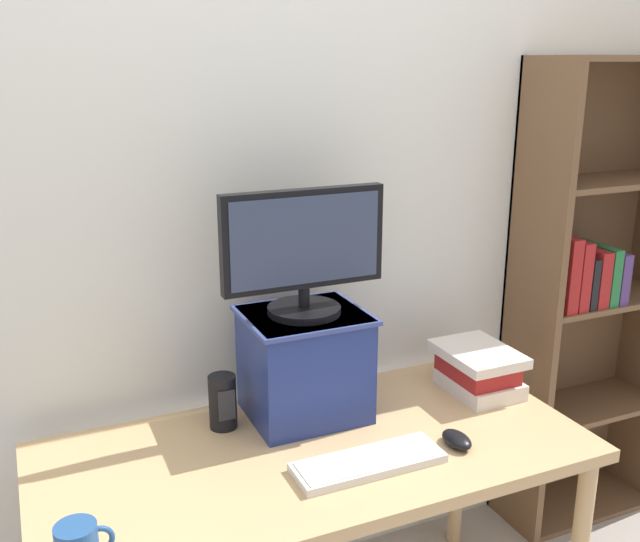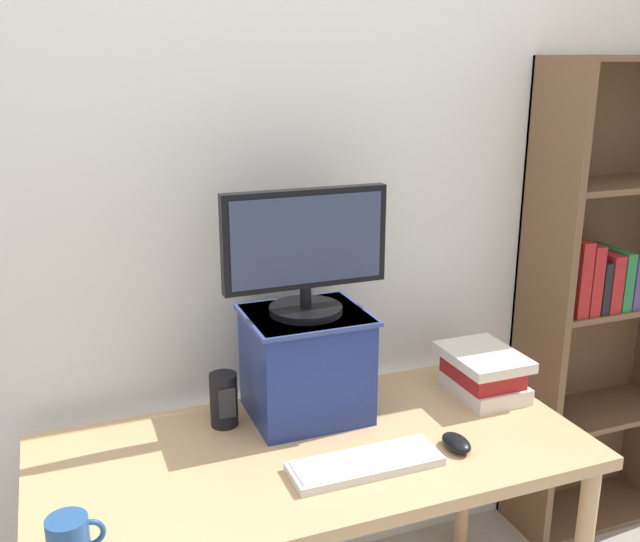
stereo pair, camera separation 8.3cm
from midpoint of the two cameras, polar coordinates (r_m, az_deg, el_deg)
The scene contains 10 objects.
back_wall at distance 2.16m, azimuth -3.77°, elevation 5.91°, with size 7.00×0.08×2.60m.
desk at distance 2.00m, azimuth 0.74°, elevation -15.67°, with size 1.47×0.69×0.70m.
bookshelf_unit at distance 2.76m, azimuth 22.41°, elevation -2.04°, with size 0.63×0.28×1.71m.
riser_box at distance 2.06m, azimuth 0.04°, elevation -7.31°, with size 0.34×0.30×0.31m.
computer_monitor at distance 1.94m, azimuth 0.06°, elevation 1.70°, with size 0.47×0.21×0.35m.
keyboard at distance 1.87m, azimuth 4.95°, elevation -15.11°, with size 0.39×0.13×0.02m.
computer_mouse at distance 1.99m, azimuth 12.06°, elevation -13.31°, with size 0.06×0.10×0.04m.
book_stack at distance 2.27m, azimuth 13.98°, elevation -7.92°, with size 0.20×0.27×0.14m.
coffee_mug at distance 1.63m, azimuth -17.94°, elevation -19.79°, with size 0.12×0.09×0.10m.
desk_speaker at distance 2.04m, azimuth -6.54°, elevation -10.21°, with size 0.08×0.08×0.16m.
Camera 2 is at (-0.60, -1.58, 1.70)m, focal length 40.00 mm.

